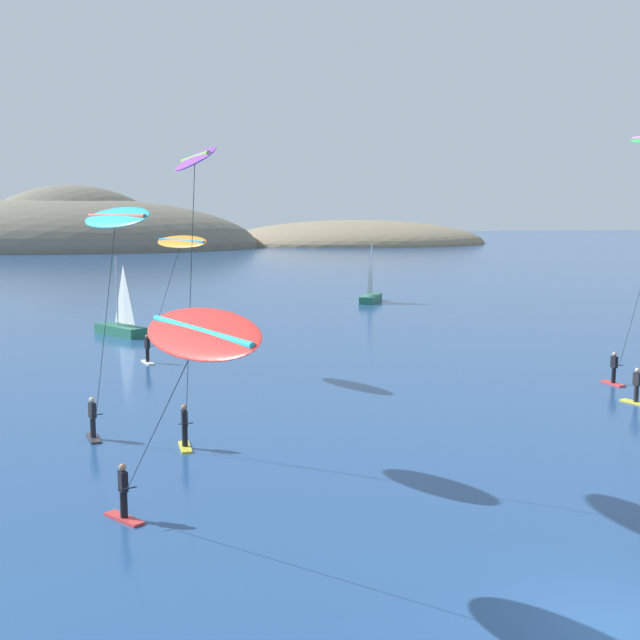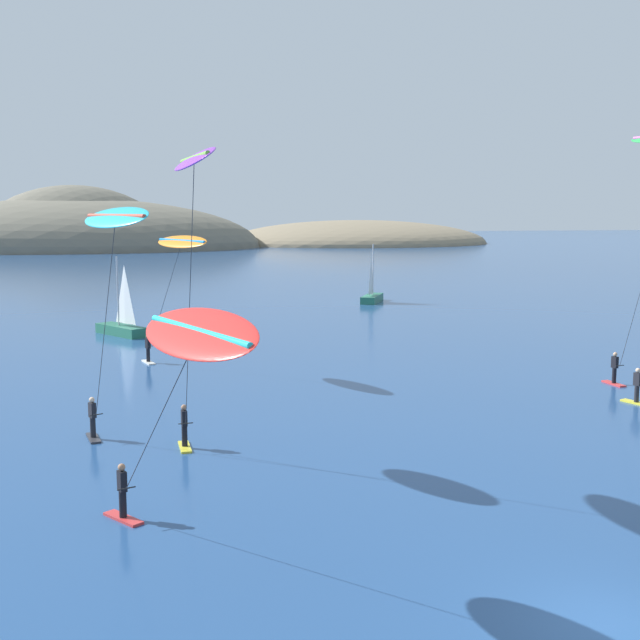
{
  "view_description": "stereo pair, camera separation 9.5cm",
  "coord_description": "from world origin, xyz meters",
  "px_view_note": "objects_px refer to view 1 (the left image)",
  "views": [
    {
      "loc": [
        -9.86,
        -14.63,
        9.09
      ],
      "look_at": [
        -2.2,
        19.19,
        4.28
      ],
      "focal_mm": 45.0,
      "sensor_mm": 36.0,
      "label": 1
    },
    {
      "loc": [
        -9.77,
        -14.66,
        9.09
      ],
      "look_at": [
        -2.2,
        19.19,
        4.28
      ],
      "focal_mm": 45.0,
      "sensor_mm": 36.0,
      "label": 2
    }
  ],
  "objects_px": {
    "sailboat_near": "(118,326)",
    "sailboat_far": "(371,295)",
    "kitesurfer_red": "(192,347)",
    "kitesurfer_purple": "(194,188)",
    "kitesurfer_orange": "(177,254)",
    "kitesurfer_cyan": "(113,239)"
  },
  "relations": [
    {
      "from": "kitesurfer_red",
      "to": "kitesurfer_purple",
      "type": "distance_m",
      "value": 9.41
    },
    {
      "from": "sailboat_far",
      "to": "kitesurfer_cyan",
      "type": "xyz_separation_m",
      "value": [
        -23.21,
        -45.56,
        7.38
      ]
    },
    {
      "from": "sailboat_near",
      "to": "kitesurfer_cyan",
      "type": "relative_size",
      "value": 0.62
    },
    {
      "from": "sailboat_near",
      "to": "sailboat_far",
      "type": "relative_size",
      "value": 1.0
    },
    {
      "from": "kitesurfer_red",
      "to": "kitesurfer_cyan",
      "type": "relative_size",
      "value": 0.92
    },
    {
      "from": "sailboat_near",
      "to": "kitesurfer_purple",
      "type": "bearing_deg",
      "value": -83.89
    },
    {
      "from": "kitesurfer_red",
      "to": "kitesurfer_cyan",
      "type": "height_order",
      "value": "kitesurfer_cyan"
    },
    {
      "from": "sailboat_far",
      "to": "kitesurfer_orange",
      "type": "distance_m",
      "value": 37.71
    },
    {
      "from": "sailboat_far",
      "to": "kitesurfer_purple",
      "type": "bearing_deg",
      "value": -112.91
    },
    {
      "from": "kitesurfer_orange",
      "to": "kitesurfer_purple",
      "type": "bearing_deg",
      "value": -90.72
    },
    {
      "from": "sailboat_near",
      "to": "kitesurfer_red",
      "type": "bearing_deg",
      "value": -86.11
    },
    {
      "from": "sailboat_near",
      "to": "sailboat_far",
      "type": "bearing_deg",
      "value": 33.76
    },
    {
      "from": "sailboat_near",
      "to": "kitesurfer_cyan",
      "type": "height_order",
      "value": "kitesurfer_cyan"
    },
    {
      "from": "sailboat_far",
      "to": "kitesurfer_cyan",
      "type": "distance_m",
      "value": 51.66
    },
    {
      "from": "sailboat_far",
      "to": "kitesurfer_cyan",
      "type": "relative_size",
      "value": 0.62
    },
    {
      "from": "kitesurfer_cyan",
      "to": "kitesurfer_orange",
      "type": "height_order",
      "value": "kitesurfer_cyan"
    },
    {
      "from": "kitesurfer_red",
      "to": "kitesurfer_purple",
      "type": "relative_size",
      "value": 0.76
    },
    {
      "from": "kitesurfer_purple",
      "to": "sailboat_far",
      "type": "bearing_deg",
      "value": 67.09
    },
    {
      "from": "sailboat_near",
      "to": "sailboat_far",
      "type": "xyz_separation_m",
      "value": [
        23.96,
        16.02,
        0.0
      ]
    },
    {
      "from": "sailboat_far",
      "to": "kitesurfer_orange",
      "type": "relative_size",
      "value": 0.74
    },
    {
      "from": "kitesurfer_red",
      "to": "kitesurfer_orange",
      "type": "distance_m",
      "value": 25.81
    },
    {
      "from": "sailboat_near",
      "to": "kitesurfer_red",
      "type": "relative_size",
      "value": 0.67
    }
  ]
}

